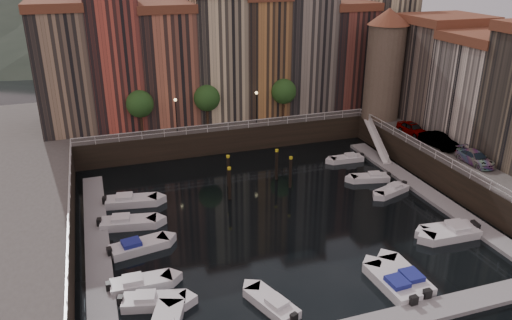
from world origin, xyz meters
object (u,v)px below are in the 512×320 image
object	(u,v)px
boat_left_1	(140,283)
boat_left_2	(138,246)
car_c	(475,158)
car_b	(438,141)
mooring_pilings	(257,173)
corner_tower	(385,63)
gangway	(377,139)
boat_left_0	(153,301)
car_a	(412,129)

from	to	relation	value
boat_left_1	boat_left_2	xyz separation A→B (m)	(0.43, 5.09, 0.02)
car_c	car_b	bearing A→B (deg)	93.98
mooring_pilings	boat_left_2	xyz separation A→B (m)	(-13.16, -8.32, -1.26)
corner_tower	car_c	xyz separation A→B (m)	(0.83, -16.70, -6.54)
corner_tower	gangway	world-z (taller)	corner_tower
boat_left_0	car_a	distance (m)	37.47
corner_tower	car_b	world-z (taller)	corner_tower
boat_left_2	corner_tower	bearing A→B (deg)	17.09
corner_tower	car_c	distance (m)	17.95
mooring_pilings	car_c	bearing A→B (deg)	-20.65
boat_left_0	boat_left_2	world-z (taller)	boat_left_2
corner_tower	gangway	distance (m)	9.86
car_a	gangway	bearing A→B (deg)	133.37
boat_left_2	car_a	distance (m)	34.79
corner_tower	boat_left_2	xyz separation A→B (m)	(-33.01, -17.22, -9.81)
car_b	car_c	bearing A→B (deg)	-94.83
gangway	car_c	xyz separation A→B (m)	(3.73, -12.20, 1.74)
car_a	car_b	size ratio (longest dim) A/B	0.92
boat_left_2	gangway	bearing A→B (deg)	12.44
car_a	car_c	xyz separation A→B (m)	(0.73, -9.66, -0.06)
boat_left_1	boat_left_2	size ratio (longest dim) A/B	0.92
boat_left_1	boat_left_2	world-z (taller)	boat_left_2
boat_left_0	car_b	bearing A→B (deg)	35.62
mooring_pilings	car_b	size ratio (longest dim) A/B	1.56
gangway	car_a	bearing A→B (deg)	-40.29
boat_left_0	boat_left_1	bearing A→B (deg)	118.94
boat_left_0	gangway	bearing A→B (deg)	47.99
car_a	car_c	size ratio (longest dim) A/B	0.93
corner_tower	car_c	bearing A→B (deg)	-87.17
corner_tower	mooring_pilings	world-z (taller)	corner_tower
boat_left_2	car_a	size ratio (longest dim) A/B	1.22
corner_tower	car_a	size ratio (longest dim) A/B	3.29
boat_left_0	car_c	bearing A→B (deg)	27.33
boat_left_0	car_b	world-z (taller)	car_b
car_b	car_c	size ratio (longest dim) A/B	1.02
mooring_pilings	car_b	distance (m)	20.45
gangway	boat_left_1	distance (m)	35.38
gangway	boat_left_0	size ratio (longest dim) A/B	1.74
boat_left_0	car_c	size ratio (longest dim) A/B	1.06
gangway	boat_left_2	size ratio (longest dim) A/B	1.63
corner_tower	mooring_pilings	distance (m)	23.37
gangway	car_c	world-z (taller)	car_c
car_c	boat_left_0	bearing A→B (deg)	-168.20
corner_tower	boat_left_1	world-z (taller)	corner_tower
mooring_pilings	boat_left_1	size ratio (longest dim) A/B	1.51
gangway	boat_left_1	size ratio (longest dim) A/B	1.76
mooring_pilings	boat_left_0	bearing A→B (deg)	-129.40
gangway	boat_left_0	world-z (taller)	gangway
gangway	car_a	distance (m)	4.32
corner_tower	gangway	xyz separation A→B (m)	(-2.90, -4.50, -8.28)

